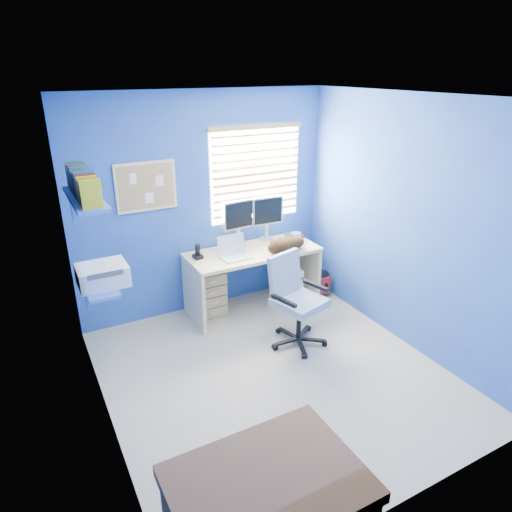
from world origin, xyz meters
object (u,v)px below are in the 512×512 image
tower_pc (289,282)px  desk (253,279)px  laptop (236,248)px  office_chair (296,312)px  cat (287,244)px

tower_pc → desk: bearing=-171.8°
desk → laptop: laptop is taller
laptop → office_chair: size_ratio=0.34×
desk → tower_pc: desk is taller
office_chair → cat: bearing=65.7°
cat → laptop: bearing=155.1°
desk → tower_pc: 0.53m
tower_pc → office_chair: bearing=-109.9°
cat → tower_pc: (0.15, 0.17, -0.59)m
tower_pc → office_chair: size_ratio=0.47×
office_chair → tower_pc: bearing=61.7°
laptop → office_chair: bearing=-69.7°
laptop → cat: bearing=-8.2°
office_chair → laptop: bearing=111.5°
cat → desk: bearing=136.1°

